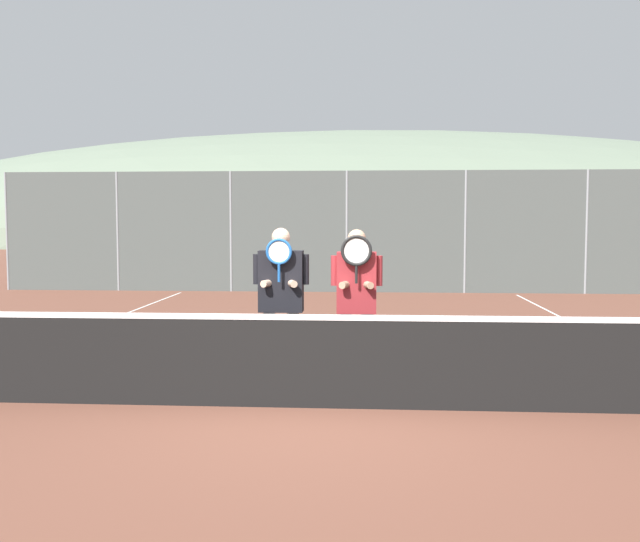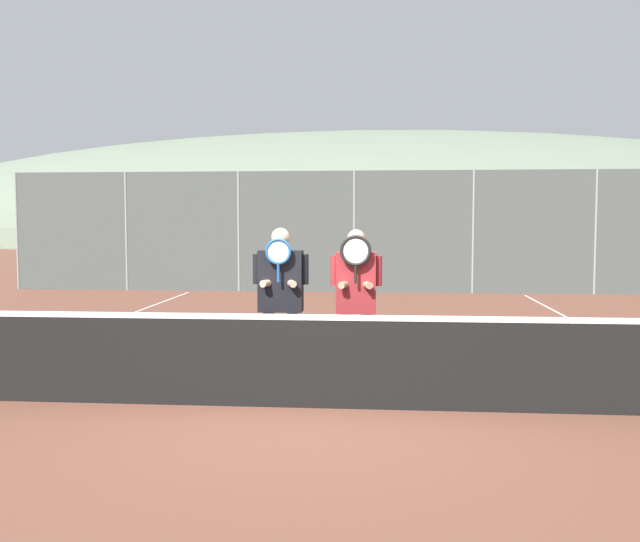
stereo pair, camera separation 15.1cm
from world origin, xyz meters
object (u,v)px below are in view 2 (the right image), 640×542
Objects in this scene: player_center_left at (356,295)px; car_far_left at (221,252)px; car_center at (557,253)px; car_left_of_center at (389,251)px; player_leftmost at (281,294)px.

car_far_left reaches higher than player_center_left.
player_center_left is at bearing -111.73° from car_center.
car_left_of_center is (5.00, -0.14, 0.05)m from car_far_left.
car_left_of_center is 4.84m from car_center.
car_center is at bearing 0.52° from car_far_left.
car_far_left is 5.00m from car_left_of_center.
player_leftmost reaches higher than car_far_left.
player_center_left is 0.42× the size of car_left_of_center.
car_far_left is (-3.70, 13.23, -0.15)m from player_leftmost.
car_far_left is 1.08× the size of car_center.
car_left_of_center reaches higher than player_center_left.
player_center_left is at bearing -71.11° from car_far_left.
player_center_left is 13.99m from car_far_left.
car_far_left is at bearing 178.45° from car_left_of_center.
player_leftmost is 1.01× the size of player_center_left.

